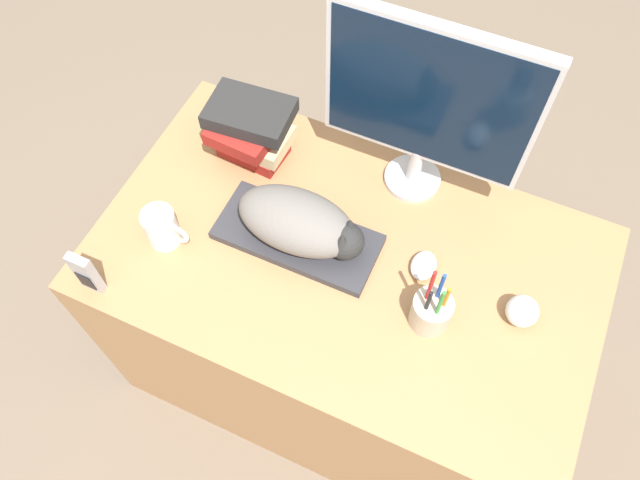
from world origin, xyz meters
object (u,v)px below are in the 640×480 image
Objects in this scene: keyboard at (298,237)px; baseball at (522,311)px; coffee_mug at (162,228)px; computer_mouse at (424,265)px; monitor at (428,103)px; phone at (86,273)px; book_stack at (250,129)px; pen_cup at (431,311)px; cat at (302,223)px.

keyboard is 0.56m from baseball.
computer_mouse is at bearing 16.76° from coffee_mug.
monitor is 0.88m from phone.
coffee_mug is at bearing -139.69° from monitor.
coffee_mug is 0.53× the size of book_stack.
monitor reaches higher than coffee_mug.
book_stack is (-0.60, 0.28, 0.04)m from pen_cup.
cat is 0.40m from monitor.
phone is (-0.40, -0.32, -0.02)m from cat.
baseball reaches higher than keyboard.
keyboard is 0.45m from monitor.
coffee_mug is (-0.30, -0.13, 0.04)m from keyboard.
keyboard is at bearing 24.20° from coffee_mug.
cat reaches higher than baseball.
computer_mouse is at bearing 172.88° from baseball.
keyboard is 0.38m from pen_cup.
coffee_mug is 0.67m from pen_cup.
cat reaches higher than phone.
cat is at bearing -39.68° from book_stack.
pen_cup reaches higher than baseball.
cat is at bearing 23.17° from coffee_mug.
cat reaches higher than coffee_mug.
cat is 1.53× the size of pen_cup.
keyboard is 0.79× the size of monitor.
computer_mouse reaches higher than keyboard.
book_stack reaches higher than computer_mouse.
coffee_mug is at bearing -174.66° from pen_cup.
keyboard is at bearing -124.60° from monitor.
baseball is (0.56, 0.02, 0.03)m from keyboard.
book_stack is at bearing 164.21° from computer_mouse.
phone is at bearing -115.69° from coffee_mug.
computer_mouse is at bearing 114.75° from pen_cup.
computer_mouse is at bearing 9.54° from cat.
baseball is (0.55, 0.02, -0.05)m from cat.
cat is (0.01, -0.00, 0.07)m from keyboard.
coffee_mug reaches higher than keyboard.
keyboard is 0.32m from computer_mouse.
baseball is 0.34× the size of book_stack.
book_stack is (0.07, 0.34, 0.04)m from coffee_mug.
keyboard is 1.26× the size of cat.
book_stack reaches higher than phone.
computer_mouse is 0.57m from book_stack.
pen_cup is at bearing -11.42° from cat.
computer_mouse is 0.64m from coffee_mug.
baseball is 1.01m from phone.
baseball is at bearing -13.15° from book_stack.
book_stack is at bearing 73.38° from phone.
cat is at bearing -177.95° from baseball.
pen_cup reaches higher than computer_mouse.
book_stack is (-0.23, 0.20, 0.08)m from keyboard.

